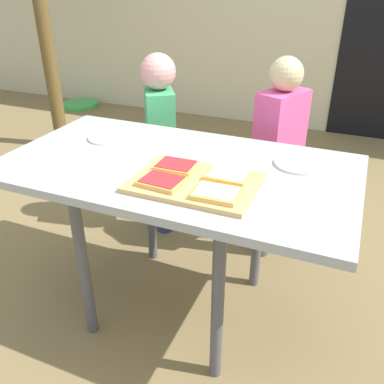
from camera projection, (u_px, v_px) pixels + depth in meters
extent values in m
plane|color=olive|center=(179.00, 305.00, 1.84)|extent=(16.00, 16.00, 0.00)
cube|color=#9FA7AA|center=(176.00, 168.00, 1.52)|extent=(1.30, 0.72, 0.03)
cylinder|color=#4C4C51|center=(84.00, 267.00, 1.56)|extent=(0.04, 0.04, 0.66)
cylinder|color=#4C4C51|center=(218.00, 306.00, 1.37)|extent=(0.04, 0.04, 0.66)
cylinder|color=#4C4C51|center=(150.00, 202.00, 1.99)|extent=(0.04, 0.04, 0.66)
cylinder|color=#4C4C51|center=(259.00, 225.00, 1.81)|extent=(0.04, 0.04, 0.66)
cube|color=tan|center=(195.00, 183.00, 1.36)|extent=(0.41, 0.30, 0.02)
cube|color=#E6B55A|center=(216.00, 194.00, 1.26)|extent=(0.14, 0.11, 0.02)
cube|color=#EBE998|center=(216.00, 191.00, 1.25)|extent=(0.13, 0.10, 0.00)
cube|color=#E6B55A|center=(162.00, 182.00, 1.33)|extent=(0.15, 0.12, 0.02)
cube|color=#B6262C|center=(162.00, 179.00, 1.33)|extent=(0.13, 0.11, 0.00)
cube|color=#E6B55A|center=(176.00, 166.00, 1.44)|extent=(0.14, 0.11, 0.02)
cube|color=#B6262C|center=(176.00, 164.00, 1.43)|extent=(0.13, 0.10, 0.00)
cube|color=#E6B55A|center=(228.00, 176.00, 1.37)|extent=(0.14, 0.11, 0.02)
cube|color=#EBE998|center=(228.00, 173.00, 1.36)|extent=(0.13, 0.10, 0.00)
cylinder|color=white|center=(300.00, 164.00, 1.50)|extent=(0.18, 0.18, 0.01)
cylinder|color=white|center=(110.00, 137.00, 1.74)|extent=(0.18, 0.18, 0.01)
cylinder|color=navy|center=(161.00, 187.00, 2.40)|extent=(0.09, 0.09, 0.41)
cylinder|color=navy|center=(164.00, 199.00, 2.28)|extent=(0.09, 0.09, 0.41)
cube|color=#3FA566|center=(160.00, 126.00, 2.15)|extent=(0.25, 0.28, 0.39)
sphere|color=#DD9690|center=(158.00, 71.00, 2.02)|extent=(0.18, 0.18, 0.18)
cylinder|color=#444D44|center=(280.00, 201.00, 2.14)|extent=(0.09, 0.09, 0.52)
cylinder|color=#444D44|center=(264.00, 210.00, 2.06)|extent=(0.09, 0.09, 0.52)
cube|color=#E54C8C|center=(281.00, 126.00, 1.90)|extent=(0.23, 0.28, 0.33)
sphere|color=#CAB383|center=(286.00, 74.00, 1.79)|extent=(0.15, 0.15, 0.15)
cylinder|color=brown|center=(47.00, 44.00, 3.14)|extent=(0.11, 0.11, 1.66)
cylinder|color=green|center=(80.00, 105.00, 4.52)|extent=(0.39, 0.39, 0.04)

